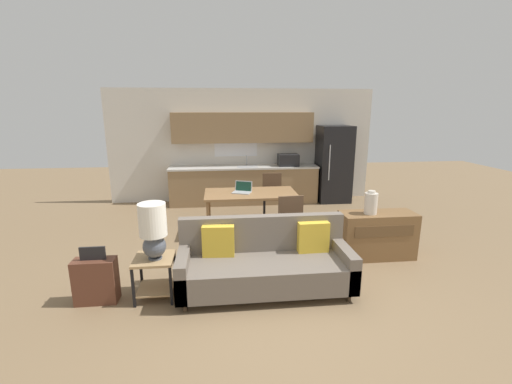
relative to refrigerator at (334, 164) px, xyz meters
The scene contains 14 objects.
ground_plane 4.86m from the refrigerator, 117.34° to the right, with size 20.00×20.00×0.00m, color #7F6647.
wall_back 2.27m from the refrigerator, 169.90° to the left, with size 6.40×0.07×2.70m.
kitchen_counter 2.18m from the refrigerator, behind, with size 3.52×0.65×2.15m.
refrigerator is the anchor object (origin of this frame).
dining_table 2.99m from the refrigerator, 138.34° to the right, with size 1.66×0.89×0.75m.
couch 4.67m from the refrigerator, 118.95° to the right, with size 2.13×0.80×0.90m.
side_table 5.48m from the refrigerator, 131.16° to the right, with size 0.46×0.46×0.51m.
table_lamp 5.45m from the refrigerator, 130.79° to the right, with size 0.32×0.32×0.68m.
credenza 3.36m from the refrigerator, 96.95° to the right, with size 1.13×0.45×0.71m.
vase 3.35m from the refrigerator, 99.39° to the right, with size 0.19×0.19×0.35m.
dining_chair_far_right 2.07m from the refrigerator, 146.12° to the right, with size 0.45×0.45×0.92m.
dining_chair_near_right 3.31m from the refrigerator, 120.89° to the right, with size 0.45×0.45×0.92m.
laptop 3.07m from the refrigerator, 140.56° to the right, with size 0.39×0.35×0.20m.
suitcase 5.98m from the refrigerator, 135.78° to the right, with size 0.48×0.22×0.70m.
Camera 1 is at (-0.59, -3.75, 2.25)m, focal length 24.00 mm.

